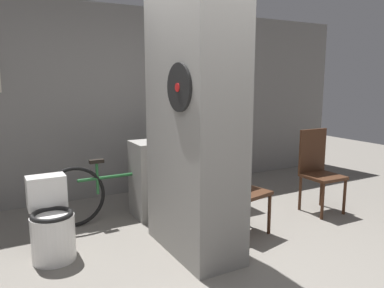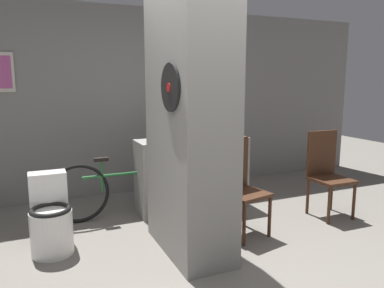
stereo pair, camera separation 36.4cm
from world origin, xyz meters
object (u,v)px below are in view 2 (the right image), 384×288
(toilet, at_px, (51,220))
(chair_by_doorway, at_px, (327,171))
(bottle_tall, at_px, (202,130))
(chair_near_pillar, at_px, (239,183))
(bicycle, at_px, (125,187))

(toilet, distance_m, chair_by_doorway, 3.11)
(toilet, bearing_deg, bottle_tall, 16.84)
(toilet, xyz_separation_m, bottle_tall, (1.84, 0.56, 0.68))
(chair_by_doorway, relative_size, bottle_tall, 3.96)
(toilet, distance_m, chair_near_pillar, 1.89)
(bicycle, bearing_deg, bottle_tall, -4.66)
(toilet, bearing_deg, chair_by_doorway, -5.00)
(chair_by_doorway, xyz_separation_m, bottle_tall, (-1.25, 0.83, 0.45))
(chair_near_pillar, bearing_deg, bottle_tall, 78.18)
(toilet, height_order, chair_near_pillar, chair_near_pillar)
(bottle_tall, bearing_deg, chair_by_doorway, -33.41)
(chair_by_doorway, bearing_deg, toilet, 176.48)
(bicycle, xyz_separation_m, bottle_tall, (0.97, -0.08, 0.64))
(bicycle, bearing_deg, chair_near_pillar, -44.35)
(chair_near_pillar, height_order, bicycle, chair_near_pillar)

